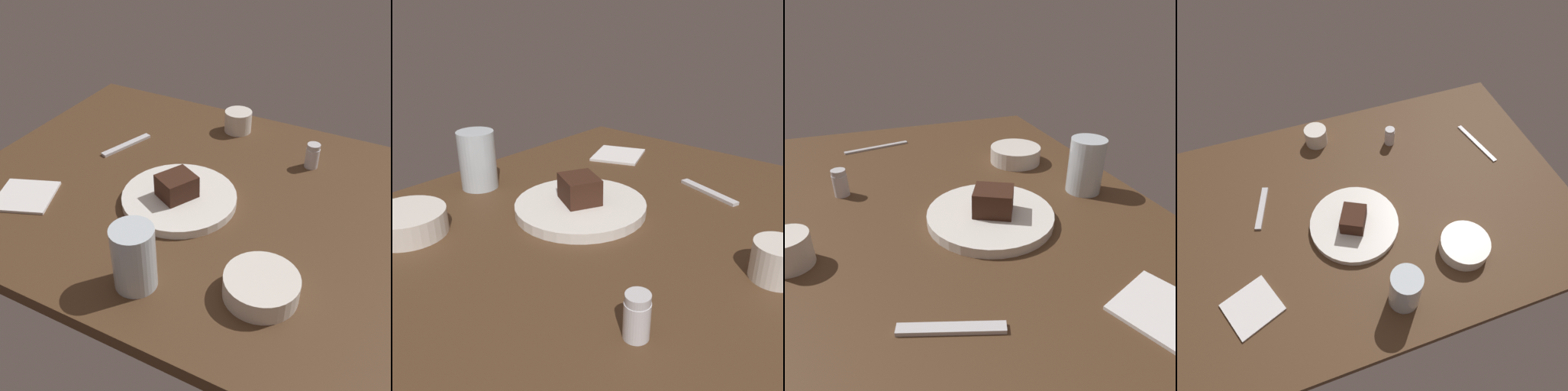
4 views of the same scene
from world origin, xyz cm
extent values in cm
cube|color=#4C331E|center=(0.00, 0.00, 1.50)|extent=(120.00, 84.00, 3.00)
cylinder|color=white|center=(-7.64, -4.92, 4.00)|extent=(25.51, 25.51, 2.00)
cube|color=#381E14|center=(-7.94, -5.43, 7.56)|extent=(9.35, 9.79, 5.13)
cylinder|color=silver|center=(13.98, 23.08, 5.53)|extent=(3.37, 3.37, 5.06)
cylinder|color=silver|center=(13.98, 23.08, 8.66)|extent=(3.20, 3.20, 1.20)
cylinder|color=silver|center=(-2.52, -30.11, 9.33)|extent=(7.91, 7.91, 12.65)
cylinder|color=white|center=(18.55, -22.36, 5.16)|extent=(13.55, 13.55, 4.33)
cylinder|color=silver|center=(-9.51, 31.60, 5.92)|extent=(7.41, 7.41, 5.83)
cube|color=silver|center=(-32.07, 10.10, 3.35)|extent=(6.34, 14.82, 0.70)
cube|color=white|center=(-39.37, -19.47, 3.30)|extent=(16.01, 15.73, 0.60)
camera|label=1|loc=(36.00, -80.29, 68.09)|focal=44.74mm
camera|label=2|loc=(49.08, 45.28, 40.30)|focal=39.60mm
camera|label=3|loc=(-66.37, 18.23, 42.58)|focal=33.61mm
camera|label=4|loc=(-21.93, -61.08, 96.40)|focal=34.53mm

